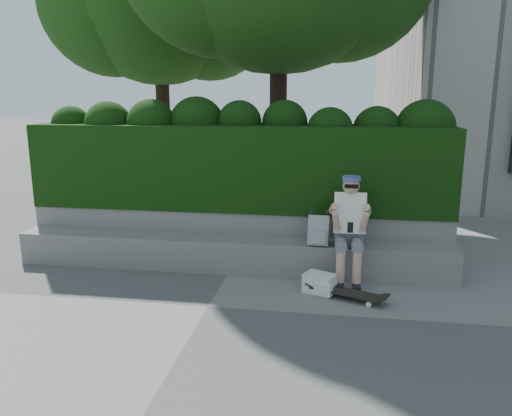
% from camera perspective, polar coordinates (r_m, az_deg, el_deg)
% --- Properties ---
extents(ground, '(80.00, 80.00, 0.00)m').
position_cam_1_polar(ground, '(5.85, -5.49, -11.17)').
color(ground, slate).
rests_on(ground, ground).
extents(bench_ledge, '(6.00, 0.45, 0.45)m').
position_cam_1_polar(bench_ledge, '(6.90, -2.98, -5.30)').
color(bench_ledge, gray).
rests_on(bench_ledge, ground).
extents(planter_wall, '(6.00, 0.50, 0.75)m').
position_cam_1_polar(planter_wall, '(7.30, -2.23, -3.04)').
color(planter_wall, gray).
rests_on(planter_wall, ground).
extents(hedge, '(6.00, 1.00, 1.20)m').
position_cam_1_polar(hedge, '(7.32, -1.96, 4.80)').
color(hedge, black).
rests_on(hedge, planter_wall).
extents(person, '(0.40, 0.76, 1.38)m').
position_cam_1_polar(person, '(6.45, 10.63, -1.94)').
color(person, slate).
rests_on(person, ground).
extents(skateboard, '(0.90, 0.54, 0.09)m').
position_cam_1_polar(skateboard, '(6.10, 10.29, -9.48)').
color(skateboard, black).
rests_on(skateboard, ground).
extents(backpack_plaid, '(0.28, 0.17, 0.39)m').
position_cam_1_polar(backpack_plaid, '(6.55, 7.17, -2.54)').
color(backpack_plaid, silver).
rests_on(backpack_plaid, bench_ledge).
extents(backpack_ground, '(0.43, 0.38, 0.23)m').
position_cam_1_polar(backpack_ground, '(6.23, 7.28, -8.51)').
color(backpack_ground, white).
rests_on(backpack_ground, ground).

